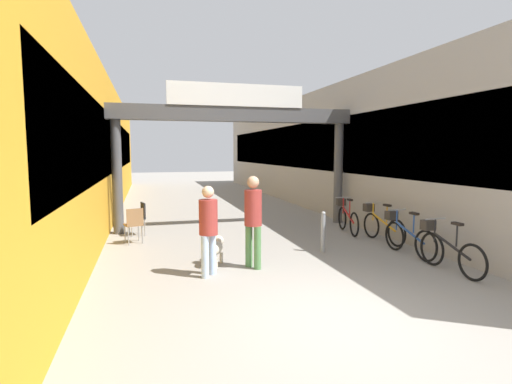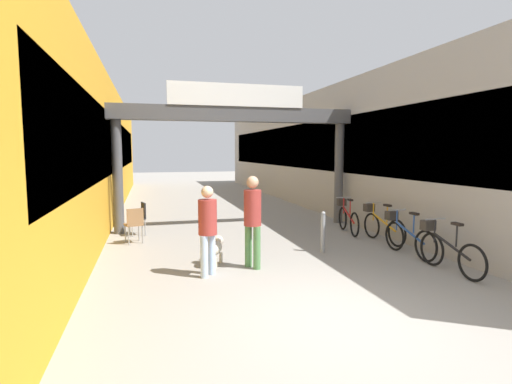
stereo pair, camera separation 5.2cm
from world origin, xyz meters
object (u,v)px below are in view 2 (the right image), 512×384
object	(u,v)px
dog_on_leash	(215,248)
bicycle_red_farthest	(347,217)
bicycle_orange_third	(381,224)
bicycle_blue_second	(406,235)
pedestrian_with_dog	(208,225)
bicycle_black_nearest	(447,249)
cafe_chair_black_farther	(140,215)
bollard_post_metal	(323,232)
cafe_chair_wood_nearer	(134,222)
pedestrian_companion	(253,215)

from	to	relation	value
dog_on_leash	bicycle_red_farthest	distance (m)	4.68
dog_on_leash	bicycle_orange_third	xyz separation A→B (m)	(4.42, 0.97, 0.10)
bicycle_blue_second	bicycle_red_farthest	distance (m)	2.56
pedestrian_with_dog	dog_on_leash	bearing A→B (deg)	71.60
bicycle_black_nearest	dog_on_leash	bearing A→B (deg)	159.04
bicycle_red_farthest	cafe_chair_black_farther	size ratio (longest dim) A/B	1.88
bicycle_blue_second	bollard_post_metal	bearing A→B (deg)	158.27
pedestrian_with_dog	bicycle_red_farthest	distance (m)	5.29
bicycle_orange_third	cafe_chair_wood_nearer	distance (m)	6.20
bicycle_black_nearest	bollard_post_metal	size ratio (longest dim) A/B	1.80
bicycle_orange_third	bicycle_red_farthest	xyz separation A→B (m)	(-0.29, 1.25, 0.00)
pedestrian_with_dog	dog_on_leash	distance (m)	0.98
bicycle_black_nearest	pedestrian_companion	bearing A→B (deg)	161.63
dog_on_leash	bollard_post_metal	size ratio (longest dim) A/B	0.82
bicycle_red_farthest	bicycle_blue_second	bearing A→B (deg)	-87.94
bicycle_red_farthest	cafe_chair_wood_nearer	bearing A→B (deg)	178.89
bicycle_black_nearest	bicycle_orange_third	distance (m)	2.59
pedestrian_with_dog	bicycle_black_nearest	xyz separation A→B (m)	(4.44, -0.88, -0.51)
bicycle_orange_third	cafe_chair_black_farther	bearing A→B (deg)	157.94
pedestrian_with_dog	bicycle_orange_third	size ratio (longest dim) A/B	0.99
dog_on_leash	cafe_chair_black_farther	distance (m)	3.71
cafe_chair_wood_nearer	pedestrian_with_dog	bearing A→B (deg)	-65.48
bicycle_orange_third	cafe_chair_wood_nearer	xyz separation A→B (m)	(-6.05, 1.36, 0.10)
bicycle_orange_third	bollard_post_metal	size ratio (longest dim) A/B	1.80
pedestrian_with_dog	bollard_post_metal	xyz separation A→B (m)	(2.77, 1.06, -0.47)
pedestrian_with_dog	bicycle_blue_second	size ratio (longest dim) A/B	0.99
bicycle_orange_third	cafe_chair_black_farther	distance (m)	6.41
cafe_chair_wood_nearer	bicycle_red_farthest	bearing A→B (deg)	-1.11
bicycle_orange_third	bollard_post_metal	xyz separation A→B (m)	(-1.89, -0.63, 0.04)
dog_on_leash	bicycle_red_farthest	size ratio (longest dim) A/B	0.46
cafe_chair_black_farther	pedestrian_companion	bearing A→B (deg)	-60.02
bicycle_blue_second	cafe_chair_wood_nearer	bearing A→B (deg)	155.48
dog_on_leash	cafe_chair_black_farther	world-z (taller)	cafe_chair_black_farther
pedestrian_companion	bicycle_orange_third	xyz separation A→B (m)	(3.74, 1.41, -0.61)
pedestrian_with_dog	dog_on_leash	xyz separation A→B (m)	(0.24, 0.73, -0.61)
pedestrian_companion	bicycle_orange_third	distance (m)	4.04
pedestrian_companion	bollard_post_metal	size ratio (longest dim) A/B	1.93
dog_on_leash	bicycle_black_nearest	size ratio (longest dim) A/B	0.46
pedestrian_companion	dog_on_leash	distance (m)	1.07
bicycle_red_farthest	cafe_chair_black_farther	bearing A→B (deg)	168.42
bicycle_red_farthest	cafe_chair_wood_nearer	world-z (taller)	bicycle_red_farthest
cafe_chair_wood_nearer	bicycle_orange_third	bearing A→B (deg)	-12.68
bicycle_red_farthest	bicycle_black_nearest	bearing A→B (deg)	-88.89
bicycle_orange_third	bollard_post_metal	bearing A→B (deg)	-161.50
bicycle_black_nearest	bicycle_red_farthest	bearing A→B (deg)	91.11
bicycle_orange_third	bicycle_red_farthest	size ratio (longest dim) A/B	1.01
bicycle_black_nearest	cafe_chair_wood_nearer	xyz separation A→B (m)	(-5.83, 3.94, 0.10)
dog_on_leash	bicycle_black_nearest	distance (m)	4.50
cafe_chair_black_farther	dog_on_leash	bearing A→B (deg)	-65.71
bicycle_black_nearest	pedestrian_with_dog	bearing A→B (deg)	168.75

